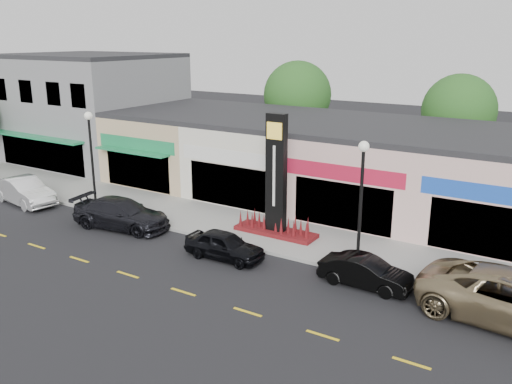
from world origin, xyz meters
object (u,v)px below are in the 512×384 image
lamp_east_near (361,193)px  car_dark_sedan (121,214)px  pylon_sign (276,193)px  car_black_conv (366,272)px  car_black_sedan (224,245)px  lamp_west_near (91,150)px  car_white_van (24,191)px

lamp_east_near → car_dark_sedan: size_ratio=1.03×
lamp_east_near → pylon_sign: size_ratio=0.91×
car_dark_sedan → car_black_conv: size_ratio=1.42×
car_dark_sedan → car_black_sedan: size_ratio=1.42×
car_black_conv → car_black_sedan: bearing=97.2°
lamp_west_near → car_black_sedan: size_ratio=1.47×
lamp_west_near → car_black_conv: bearing=-4.2°
car_dark_sedan → car_black_sedan: bearing=-102.3°
pylon_sign → car_white_van: size_ratio=1.25×
car_white_van → car_black_sedan: car_white_van is taller
lamp_west_near → pylon_sign: pylon_sign is taller
lamp_east_near → car_white_van: 20.57m
lamp_west_near → car_black_sedan: bearing=-10.4°
lamp_west_near → car_white_van: size_ratio=1.14×
car_white_van → pylon_sign: bearing=-69.8°
pylon_sign → car_black_conv: size_ratio=1.61×
lamp_east_near → lamp_west_near: bearing=180.0°
lamp_west_near → car_black_conv: (16.84, -1.24, -2.86)m
car_white_van → car_black_sedan: (14.79, -0.40, -0.16)m
lamp_west_near → car_white_van: lamp_west_near is taller
lamp_east_near → car_black_conv: 3.23m
lamp_west_near → lamp_east_near: 16.00m
car_white_van → car_black_sedan: size_ratio=1.29×
car_black_conv → lamp_west_near: bearing=86.9°
lamp_east_near → pylon_sign: pylon_sign is taller
pylon_sign → car_black_sedan: 4.02m
lamp_west_near → car_white_van: bearing=-160.6°
car_white_van → car_black_conv: (21.17, 0.29, -0.18)m
lamp_west_near → lamp_east_near: same height
lamp_east_near → car_white_van: size_ratio=1.14×
car_dark_sedan → car_black_conv: car_dark_sedan is taller
pylon_sign → car_dark_sedan: 8.20m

